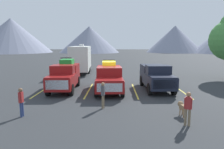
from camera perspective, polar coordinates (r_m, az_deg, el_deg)
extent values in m
plane|color=#2D3033|center=(18.01, -0.01, -3.83)|extent=(240.00, 240.00, 0.00)
cube|color=maroon|center=(17.54, -13.12, -1.31)|extent=(2.12, 5.28, 0.97)
cube|color=maroon|center=(15.64, -14.56, -0.59)|extent=(1.89, 1.53, 0.08)
cube|color=maroon|center=(16.96, -13.54, 1.29)|extent=(1.85, 1.43, 0.75)
cube|color=slate|center=(16.43, -13.93, 1.18)|extent=(1.69, 0.28, 0.56)
cube|color=maroon|center=(18.79, -12.34, 1.84)|extent=(1.97, 2.47, 0.63)
cube|color=silver|center=(15.06, -15.09, -2.82)|extent=(1.62, 0.13, 0.68)
cylinder|color=black|center=(15.76, -11.22, -4.17)|extent=(0.32, 0.89, 0.88)
cylinder|color=black|center=(16.15, -17.38, -4.09)|extent=(0.32, 0.89, 0.88)
cylinder|color=black|center=(19.19, -9.44, -1.83)|extent=(0.32, 0.89, 0.88)
cylinder|color=black|center=(19.51, -14.55, -1.82)|extent=(0.32, 0.89, 0.88)
cube|color=green|center=(18.73, -12.40, 3.47)|extent=(1.11, 1.58, 0.45)
cylinder|color=black|center=(18.14, -11.38, 3.32)|extent=(0.20, 0.45, 0.44)
cylinder|color=black|center=(18.31, -14.03, 3.28)|extent=(0.20, 0.45, 0.44)
cylinder|color=black|center=(19.17, -10.84, 3.62)|extent=(0.20, 0.45, 0.44)
cylinder|color=black|center=(19.33, -13.35, 3.58)|extent=(0.20, 0.45, 0.44)
cube|color=black|center=(18.28, -12.69, 4.51)|extent=(0.96, 0.12, 0.08)
cube|color=maroon|center=(16.77, -0.79, -1.78)|extent=(2.30, 5.66, 0.86)
cube|color=maroon|center=(14.71, -0.71, -1.41)|extent=(2.05, 1.64, 0.08)
cube|color=maroon|center=(16.14, -0.78, 0.73)|extent=(2.00, 1.53, 0.77)
cube|color=slate|center=(15.56, -0.75, 0.57)|extent=(1.83, 0.29, 0.57)
cube|color=maroon|center=(18.14, -0.85, 1.32)|extent=(2.13, 2.65, 0.59)
cube|color=silver|center=(14.05, -0.67, -3.65)|extent=(1.76, 0.13, 0.60)
cylinder|color=black|center=(15.04, 2.93, -4.68)|extent=(0.32, 0.86, 0.85)
cylinder|color=black|center=(15.02, -4.35, -4.72)|extent=(0.32, 0.86, 0.85)
cylinder|color=black|center=(18.74, 2.06, -2.01)|extent=(0.32, 0.86, 0.85)
cylinder|color=black|center=(18.73, -3.77, -2.03)|extent=(0.32, 0.86, 0.85)
cube|color=yellow|center=(18.09, -0.85, 2.95)|extent=(1.21, 1.69, 0.45)
cylinder|color=black|center=(17.54, 0.69, 2.75)|extent=(0.20, 0.45, 0.44)
cylinder|color=black|center=(17.53, -2.36, 2.74)|extent=(0.20, 0.45, 0.44)
cylinder|color=black|center=(18.66, 0.56, 3.11)|extent=(0.20, 0.45, 0.44)
cylinder|color=black|center=(18.65, -2.30, 3.10)|extent=(0.20, 0.45, 0.44)
cube|color=black|center=(17.59, -0.84, 4.01)|extent=(1.04, 0.12, 0.08)
cube|color=black|center=(17.63, 12.25, -1.23)|extent=(2.22, 5.31, 0.94)
cube|color=black|center=(15.75, 13.91, -0.57)|extent=(1.98, 1.54, 0.08)
cube|color=black|center=(17.06, 12.71, 1.28)|extent=(1.93, 1.44, 0.74)
cube|color=slate|center=(16.53, 13.17, 1.16)|extent=(1.77, 0.28, 0.55)
cube|color=black|center=(18.89, 11.32, 1.76)|extent=(2.06, 2.49, 0.57)
cube|color=silver|center=(15.17, 14.55, -2.72)|extent=(1.70, 0.13, 0.66)
cylinder|color=black|center=(16.29, 16.82, -3.89)|extent=(0.32, 0.93, 0.92)
cylinder|color=black|center=(15.82, 10.46, -4.03)|extent=(0.32, 0.93, 0.92)
cylinder|color=black|center=(19.64, 13.60, -1.66)|extent=(0.32, 0.93, 0.92)
cylinder|color=black|center=(19.24, 8.30, -1.72)|extent=(0.32, 0.93, 0.92)
cube|color=gold|center=(18.18, -18.61, -4.16)|extent=(0.12, 5.50, 0.01)
cube|color=gold|center=(17.28, -6.46, -4.41)|extent=(0.12, 5.50, 0.01)
cube|color=gold|center=(17.21, 6.38, -4.46)|extent=(0.12, 5.50, 0.01)
cube|color=gold|center=(17.99, 18.70, -4.30)|extent=(0.12, 5.50, 0.01)
cube|color=silver|center=(27.72, -8.65, 4.68)|extent=(2.88, 7.87, 2.97)
cube|color=#595960|center=(27.85, -11.07, 4.94)|extent=(0.56, 7.40, 0.24)
cube|color=silver|center=(28.81, -8.51, 8.09)|extent=(0.65, 0.74, 0.30)
cube|color=#333333|center=(23.49, -9.57, -0.22)|extent=(0.21, 1.21, 0.12)
cylinder|color=black|center=(26.88, -6.49, 1.09)|extent=(0.27, 0.77, 0.76)
cylinder|color=black|center=(27.09, -11.01, 1.05)|extent=(0.27, 0.77, 0.76)
cylinder|color=black|center=(28.72, -6.28, 1.58)|extent=(0.27, 0.77, 0.76)
cylinder|color=black|center=(28.91, -10.52, 1.53)|extent=(0.27, 0.77, 0.76)
cylinder|color=#726047|center=(10.56, 19.77, -11.11)|extent=(0.12, 0.12, 0.83)
cylinder|color=#726047|center=(10.56, 20.72, -11.15)|extent=(0.12, 0.12, 0.83)
cube|color=maroon|center=(10.34, 20.45, -7.40)|extent=(0.29, 0.26, 0.59)
sphere|color=#9E704C|center=(10.24, 20.57, -5.20)|extent=(0.23, 0.23, 0.23)
cylinder|color=maroon|center=(10.35, 19.70, -7.52)|extent=(0.10, 0.10, 0.53)
cylinder|color=maroon|center=(10.35, 21.19, -7.60)|extent=(0.10, 0.10, 0.53)
cylinder|color=#726047|center=(12.54, -2.40, -7.52)|extent=(0.12, 0.12, 0.81)
cylinder|color=#726047|center=(12.39, -2.63, -7.72)|extent=(0.12, 0.12, 0.81)
cube|color=#4C4C51|center=(12.29, -2.54, -4.53)|extent=(0.24, 0.27, 0.57)
sphere|color=#9E704C|center=(12.20, -2.55, -2.72)|extent=(0.22, 0.22, 0.22)
cylinder|color=#4C4C51|center=(12.41, -2.36, -4.53)|extent=(0.09, 0.09, 0.51)
cylinder|color=#4C4C51|center=(12.17, -2.72, -4.79)|extent=(0.09, 0.09, 0.51)
cylinder|color=navy|center=(12.03, -24.01, -9.02)|extent=(0.12, 0.12, 0.79)
cylinder|color=navy|center=(12.16, -23.64, -8.80)|extent=(0.12, 0.12, 0.79)
cube|color=maroon|center=(11.91, -24.03, -5.79)|extent=(0.20, 0.24, 0.56)
sphere|color=brown|center=(11.83, -24.14, -3.97)|extent=(0.22, 0.22, 0.22)
cylinder|color=maroon|center=(11.81, -24.31, -6.07)|extent=(0.09, 0.09, 0.51)
cylinder|color=maroon|center=(12.03, -23.73, -5.78)|extent=(0.09, 0.09, 0.51)
cube|color=olive|center=(11.77, 19.20, -8.69)|extent=(0.30, 0.58, 0.28)
sphere|color=olive|center=(11.99, 18.53, -7.77)|extent=(0.31, 0.31, 0.31)
cylinder|color=olive|center=(11.50, 19.94, -8.84)|extent=(0.07, 0.16, 0.20)
cylinder|color=olive|center=(11.99, 18.39, -9.88)|extent=(0.06, 0.06, 0.34)
cylinder|color=olive|center=(12.06, 18.97, -9.82)|extent=(0.06, 0.06, 0.34)
cylinder|color=olive|center=(11.67, 19.29, -10.45)|extent=(0.06, 0.06, 0.34)
cylinder|color=olive|center=(11.73, 19.87, -10.38)|extent=(0.06, 0.06, 0.34)
cone|color=gray|center=(98.43, -26.19, 9.73)|extent=(33.46, 33.46, 14.44)
cone|color=gray|center=(89.60, -6.31, 9.68)|extent=(25.54, 25.54, 11.13)
cone|color=gray|center=(94.53, 17.08, 9.42)|extent=(24.26, 24.26, 11.53)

